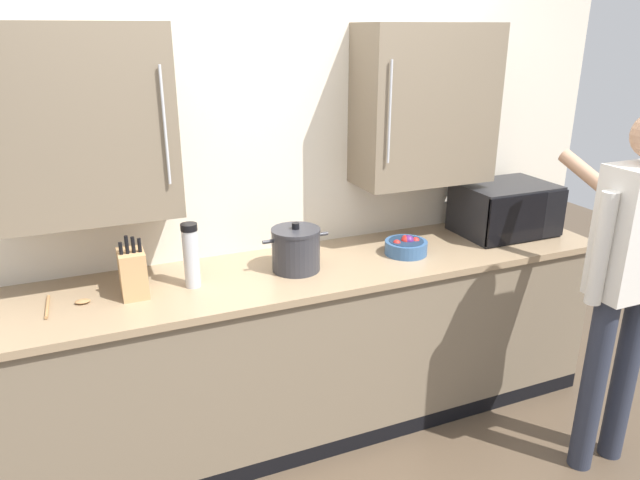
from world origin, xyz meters
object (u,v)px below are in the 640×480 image
at_px(stock_pot, 296,249).
at_px(knife_block, 133,273).
at_px(fruit_bowl, 406,246).
at_px(wooden_spoon, 66,304).
at_px(person_figure, 628,268).
at_px(thermos_flask, 191,255).
at_px(microwave_oven, 502,209).

relative_size(stock_pot, knife_block, 1.16).
relative_size(fruit_bowl, knife_block, 0.77).
height_order(wooden_spoon, person_figure, person_figure).
xyz_separation_m(thermos_flask, person_figure, (1.76, -0.80, -0.04)).
distance_m(stock_pot, wooden_spoon, 1.04).
height_order(fruit_bowl, wooden_spoon, fruit_bowl).
height_order(microwave_oven, fruit_bowl, microwave_oven).
relative_size(stock_pot, fruit_bowl, 1.51).
bearing_deg(person_figure, thermos_flask, 155.44).
relative_size(knife_block, person_figure, 0.17).
xyz_separation_m(microwave_oven, wooden_spoon, (-2.30, -0.04, -0.13)).
height_order(thermos_flask, person_figure, person_figure).
xyz_separation_m(stock_pot, fruit_bowl, (0.60, -0.02, -0.06)).
distance_m(fruit_bowl, knife_block, 1.36).
height_order(fruit_bowl, knife_block, knife_block).
distance_m(microwave_oven, fruit_bowl, 0.67).
bearing_deg(wooden_spoon, stock_pot, -0.41).
distance_m(thermos_flask, wooden_spoon, 0.56).
distance_m(thermos_flask, fruit_bowl, 1.11).
height_order(wooden_spoon, knife_block, knife_block).
distance_m(microwave_oven, knife_block, 2.02).
xyz_separation_m(microwave_oven, fruit_bowl, (-0.66, -0.07, -0.10)).
bearing_deg(thermos_flask, stock_pot, -0.06).
height_order(microwave_oven, wooden_spoon, microwave_oven).
distance_m(wooden_spoon, knife_block, 0.30).
relative_size(thermos_flask, person_figure, 0.17).
relative_size(microwave_oven, fruit_bowl, 2.35).
height_order(thermos_flask, fruit_bowl, thermos_flask).
xyz_separation_m(microwave_oven, thermos_flask, (-1.76, -0.05, 0.01)).
bearing_deg(knife_block, wooden_spoon, 179.30).
relative_size(stock_pot, person_figure, 0.19).
relative_size(thermos_flask, stock_pot, 0.90).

